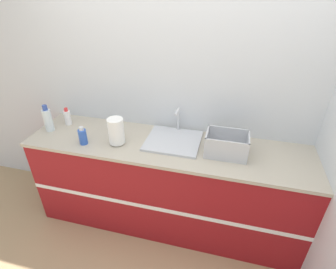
% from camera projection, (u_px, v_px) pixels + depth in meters
% --- Properties ---
extents(ground_plane, '(12.00, 12.00, 0.00)m').
position_uv_depth(ground_plane, '(159.00, 242.00, 2.48)').
color(ground_plane, tan).
extents(wall_back, '(4.86, 0.06, 2.60)m').
position_uv_depth(wall_back, '(176.00, 89.00, 2.34)').
color(wall_back, silver).
rests_on(wall_back, ground_plane).
extents(counter_cabinet, '(2.48, 0.62, 0.92)m').
position_uv_depth(counter_cabinet, '(167.00, 185.00, 2.49)').
color(counter_cabinet, maroon).
rests_on(counter_cabinet, ground_plane).
extents(sink, '(0.47, 0.42, 0.24)m').
position_uv_depth(sink, '(173.00, 140.00, 2.29)').
color(sink, silver).
rests_on(sink, counter_cabinet).
extents(paper_towel_roll, '(0.13, 0.13, 0.24)m').
position_uv_depth(paper_towel_roll, '(116.00, 131.00, 2.21)').
color(paper_towel_roll, '#4C4C51').
rests_on(paper_towel_roll, counter_cabinet).
extents(dish_rack, '(0.34, 0.23, 0.19)m').
position_uv_depth(dish_rack, '(226.00, 146.00, 2.10)').
color(dish_rack, '#B7BABF').
rests_on(dish_rack, counter_cabinet).
extents(bottle_blue, '(0.07, 0.07, 0.16)m').
position_uv_depth(bottle_blue, '(83.00, 136.00, 2.23)').
color(bottle_blue, '#2D56B7').
rests_on(bottle_blue, counter_cabinet).
extents(bottle_white_spray, '(0.06, 0.06, 0.17)m').
position_uv_depth(bottle_white_spray, '(68.00, 117.00, 2.53)').
color(bottle_white_spray, white).
rests_on(bottle_white_spray, counter_cabinet).
extents(bottle_clear, '(0.08, 0.08, 0.26)m').
position_uv_depth(bottle_clear, '(48.00, 120.00, 2.41)').
color(bottle_clear, silver).
rests_on(bottle_clear, counter_cabinet).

